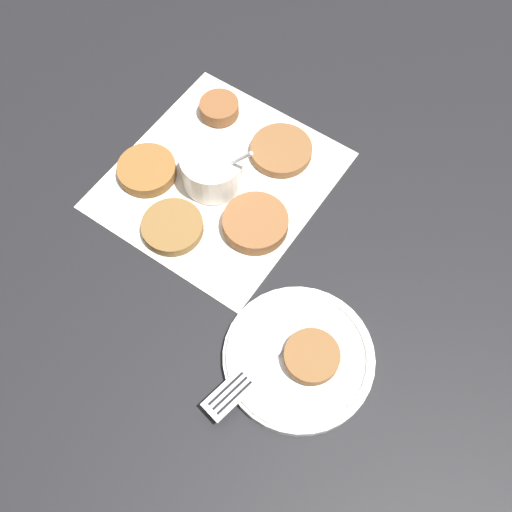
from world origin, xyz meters
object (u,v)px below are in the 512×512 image
object	(u,v)px
serving_plate	(299,357)
fork	(252,373)
fritter_on_plate	(312,356)
sauce_bowl	(215,167)

from	to	relation	value
serving_plate	fork	bearing A→B (deg)	149.86
fritter_on_plate	fork	xyz separation A→B (m)	(-0.06, 0.04, -0.01)
sauce_bowl	fork	xyz separation A→B (m)	(-0.19, -0.21, -0.01)
sauce_bowl	serving_plate	distance (m)	0.28
sauce_bowl	serving_plate	bearing A→B (deg)	-120.30
serving_plate	fork	distance (m)	0.06
serving_plate	fritter_on_plate	bearing A→B (deg)	-70.11
serving_plate	fritter_on_plate	distance (m)	0.02
sauce_bowl	serving_plate	size ratio (longest dim) A/B	0.56
fritter_on_plate	fork	world-z (taller)	fritter_on_plate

